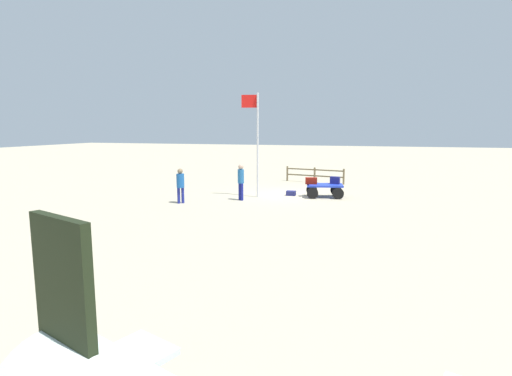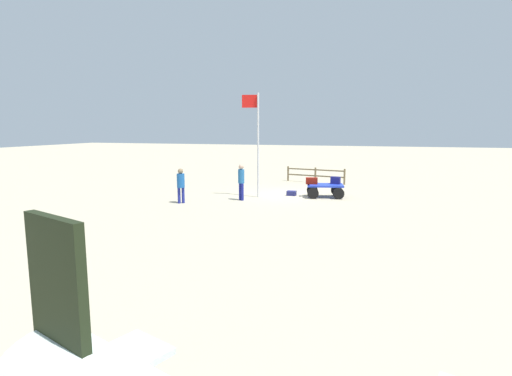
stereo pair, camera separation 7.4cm
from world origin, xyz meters
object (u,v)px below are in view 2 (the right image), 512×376
luggage_cart (325,188)px  worker_lead (241,179)px  suitcase_maroon (312,181)px  flagpole (256,136)px  suitcase_dark (292,193)px  worker_trailing (181,183)px  suitcase_navy (335,180)px

luggage_cart → worker_lead: worker_lead is taller
suitcase_maroon → flagpole: (2.78, 0.87, 2.34)m
suitcase_maroon → suitcase_dark: 1.31m
suitcase_dark → worker_lead: 3.15m
suitcase_maroon → flagpole: size_ratio=0.12×
suitcase_dark → worker_trailing: worker_trailing is taller
suitcase_maroon → suitcase_dark: suitcase_maroon is taller
suitcase_navy → flagpole: 4.77m
luggage_cart → suitcase_dark: bearing=-1.1°
suitcase_maroon → worker_trailing: (5.74, 3.62, 0.15)m
suitcase_navy → worker_lead: (4.41, 2.41, 0.19)m
suitcase_dark → worker_lead: size_ratio=0.27×
luggage_cart → suitcase_maroon: size_ratio=3.17×
luggage_cart → suitcase_maroon: 0.78m
suitcase_dark → flagpole: 3.64m
suitcase_navy → worker_trailing: 8.01m
worker_lead → flagpole: (-0.44, -1.15, 2.13)m
luggage_cart → suitcase_maroon: suitcase_maroon is taller
luggage_cart → worker_lead: 4.46m
suitcase_maroon → worker_lead: bearing=32.1°
suitcase_navy → flagpole: (3.97, 1.26, 2.32)m
luggage_cart → suitcase_navy: bearing=-149.1°
worker_lead → luggage_cart: bearing=-151.7°
worker_lead → suitcase_maroon: bearing=-147.9°
worker_lead → flagpole: 2.46m
suitcase_navy → flagpole: flagpole is taller
luggage_cart → flagpole: 4.49m
luggage_cart → worker_trailing: worker_trailing is taller
suitcase_maroon → worker_trailing: size_ratio=0.39×
suitcase_maroon → flagpole: 3.74m
suitcase_maroon → suitcase_navy: suitcase_navy is taller
worker_lead → worker_trailing: (2.52, 1.60, -0.06)m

